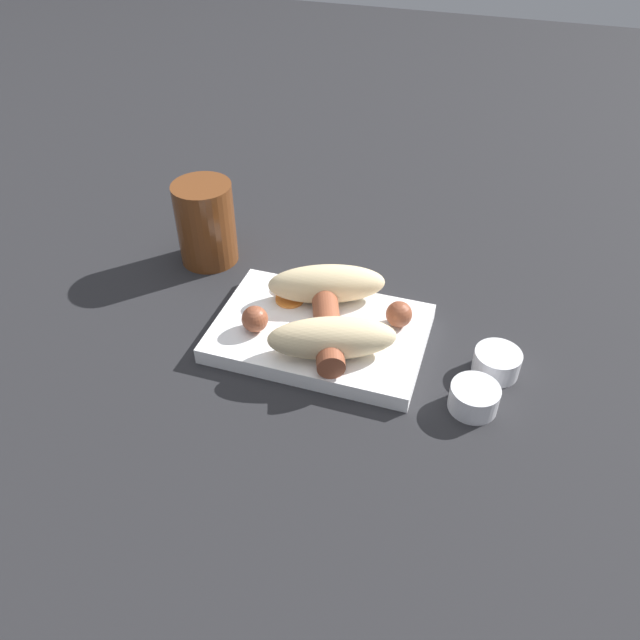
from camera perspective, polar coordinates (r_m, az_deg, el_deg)
name	(u,v)px	position (r m, az deg, el deg)	size (l,w,h in m)	color
ground_plane	(320,339)	(0.74, 0.00, -1.77)	(3.00, 3.00, 0.00)	#232326
food_tray	(320,333)	(0.74, 0.00, -1.19)	(0.25, 0.16, 0.02)	white
bread_roll	(329,309)	(0.72, 0.85, 0.97)	(0.19, 0.19, 0.05)	beige
sausage	(327,317)	(0.72, 0.66, 0.31)	(0.19, 0.17, 0.03)	brown
pickled_veggies	(293,287)	(0.79, -2.52, 3.05)	(0.05, 0.08, 0.00)	orange
condiment_cup_near	(474,399)	(0.68, 13.88, -7.01)	(0.05, 0.05, 0.03)	white
condiment_cup_far	(496,364)	(0.72, 15.82, -3.86)	(0.05, 0.05, 0.03)	white
drink_glass	(206,223)	(0.86, -10.40, 8.70)	(0.08, 0.08, 0.11)	brown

